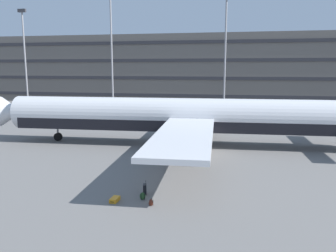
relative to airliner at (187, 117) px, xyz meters
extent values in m
plane|color=slate|center=(2.38, -3.19, -3.01)|extent=(600.00, 600.00, 0.00)
cube|color=#605B56|center=(2.38, 49.00, 4.70)|extent=(160.83, 17.74, 15.41)
cube|color=#2D2D33|center=(2.38, 40.03, -1.08)|extent=(159.22, 0.24, 0.70)
cube|color=#2D2D33|center=(2.38, 40.03, 2.77)|extent=(159.22, 0.24, 0.70)
cube|color=#2D2D33|center=(2.38, 40.03, 6.63)|extent=(159.22, 0.24, 0.70)
cube|color=#2D2D33|center=(2.38, 40.03, 10.48)|extent=(159.22, 0.24, 0.70)
cylinder|color=silver|center=(-0.42, -0.02, 0.18)|extent=(37.04, 5.44, 3.52)
cube|color=black|center=(-0.42, -0.02, -0.79)|extent=(35.56, 5.29, 1.13)
cone|color=silver|center=(-19.82, -1.04, 0.18)|extent=(2.99, 3.48, 3.34)
cube|color=silver|center=(1.07, -9.47, -0.09)|extent=(5.20, 15.71, 0.36)
cube|color=silver|center=(0.08, 9.53, -0.09)|extent=(5.20, 15.71, 0.36)
cylinder|color=#9E9EA3|center=(0.43, -6.71, -1.35)|extent=(2.61, 2.06, 1.94)
cylinder|color=#9E9EA3|center=(-0.27, 6.71, -1.35)|extent=(2.61, 2.06, 1.94)
cylinder|color=black|center=(-14.43, -0.75, -2.56)|extent=(0.92, 0.40, 0.90)
cylinder|color=slate|center=(-14.43, -0.75, -1.84)|extent=(0.20, 0.20, 1.43)
cylinder|color=black|center=(1.13, -1.44, -2.56)|extent=(0.92, 0.40, 0.90)
cylinder|color=slate|center=(1.13, -1.44, -1.84)|extent=(0.20, 0.20, 1.43)
cylinder|color=black|center=(0.98, 1.55, -2.56)|extent=(0.92, 0.40, 0.90)
cylinder|color=slate|center=(0.98, 1.55, -1.84)|extent=(0.20, 0.20, 1.43)
cylinder|color=gray|center=(-41.15, 34.42, 6.93)|extent=(0.36, 0.36, 19.86)
cube|color=#333338|center=(-41.15, 34.42, 17.21)|extent=(1.80, 0.50, 0.70)
cylinder|color=gray|center=(-20.93, 34.42, 8.78)|extent=(0.36, 0.36, 23.58)
cylinder|color=gray|center=(2.53, 34.42, 7.50)|extent=(0.36, 0.36, 21.01)
cube|color=black|center=(-0.65, -14.75, -2.65)|extent=(0.30, 0.47, 0.62)
cylinder|color=#333338|center=(-0.56, -14.85, -2.23)|extent=(0.02, 0.02, 0.21)
cylinder|color=#333338|center=(-0.61, -14.62, -2.23)|extent=(0.02, 0.02, 0.21)
cube|color=black|center=(-0.58, -14.73, -2.12)|extent=(0.08, 0.24, 0.02)
cylinder|color=black|center=(-0.69, -14.94, -2.98)|extent=(0.05, 0.03, 0.05)
cylinder|color=black|center=(-0.77, -14.60, -2.98)|extent=(0.05, 0.03, 0.05)
cylinder|color=black|center=(-0.52, -14.90, -2.98)|extent=(0.05, 0.03, 0.05)
cylinder|color=black|center=(-0.60, -14.56, -2.98)|extent=(0.05, 0.03, 0.05)
cube|color=orange|center=(-2.13, -16.27, -2.88)|extent=(0.47, 0.81, 0.25)
cube|color=black|center=(-2.16, -16.68, -2.88)|extent=(0.22, 0.04, 0.02)
ellipsoid|color=#592619|center=(0.20, -16.49, -2.80)|extent=(0.35, 0.36, 0.41)
ellipsoid|color=#592619|center=(0.12, -16.55, -2.86)|extent=(0.20, 0.22, 0.18)
torus|color=black|center=(0.22, -16.47, -2.59)|extent=(0.06, 0.07, 0.08)
cube|color=black|center=(0.32, -16.50, -2.80)|extent=(0.04, 0.04, 0.35)
cube|color=black|center=(0.22, -16.37, -2.80)|extent=(0.04, 0.04, 0.35)
ellipsoid|color=#264C26|center=(-0.53, -15.69, -2.77)|extent=(0.40, 0.29, 0.48)
ellipsoid|color=#264C26|center=(-0.56, -15.61, -2.84)|extent=(0.26, 0.16, 0.22)
torus|color=black|center=(-0.53, -15.72, -2.52)|extent=(0.08, 0.04, 0.08)
cube|color=black|center=(-0.60, -15.80, -2.77)|extent=(0.04, 0.03, 0.41)
cube|color=black|center=(-0.41, -15.74, -2.77)|extent=(0.04, 0.03, 0.41)
camera|label=1|loc=(4.94, -35.14, 5.07)|focal=36.71mm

